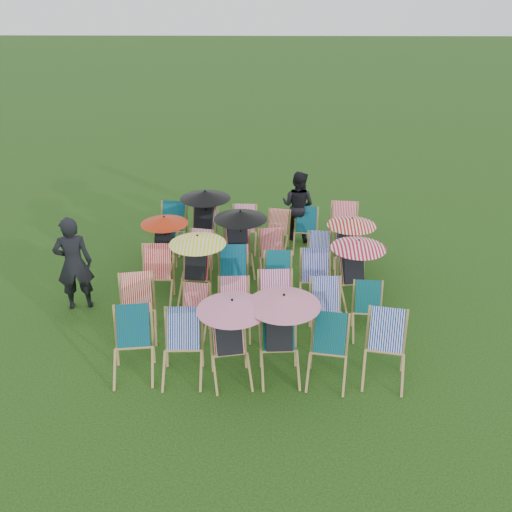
{
  "coord_description": "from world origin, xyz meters",
  "views": [
    {
      "loc": [
        0.15,
        -9.55,
        5.79
      ],
      "look_at": [
        -0.01,
        0.16,
        0.9
      ],
      "focal_mm": 40.0,
      "sensor_mm": 36.0,
      "label": 1
    }
  ],
  "objects_px": {
    "deckchair_5": "(385,350)",
    "person_rear": "(298,206)",
    "deckchair_0": "(133,346)",
    "person_left": "(74,264)"
  },
  "relations": [
    {
      "from": "deckchair_5",
      "to": "person_rear",
      "type": "bearing_deg",
      "value": 113.4
    },
    {
      "from": "person_rear",
      "to": "deckchair_0",
      "type": "bearing_deg",
      "value": 87.48
    },
    {
      "from": "person_rear",
      "to": "deckchair_5",
      "type": "bearing_deg",
      "value": 128.42
    },
    {
      "from": "deckchair_5",
      "to": "person_rear",
      "type": "distance_m",
      "value": 5.33
    },
    {
      "from": "deckchair_5",
      "to": "person_rear",
      "type": "xyz_separation_m",
      "value": [
        -1.12,
        5.21,
        0.33
      ]
    },
    {
      "from": "deckchair_0",
      "to": "person_left",
      "type": "distance_m",
      "value": 2.49
    },
    {
      "from": "deckchair_5",
      "to": "person_left",
      "type": "relative_size",
      "value": 0.56
    },
    {
      "from": "deckchair_5",
      "to": "person_left",
      "type": "bearing_deg",
      "value": 170.95
    },
    {
      "from": "person_left",
      "to": "person_rear",
      "type": "height_order",
      "value": "person_left"
    },
    {
      "from": "person_left",
      "to": "person_rear",
      "type": "relative_size",
      "value": 1.11
    },
    {
      "from": "deckchair_0",
      "to": "person_rear",
      "type": "bearing_deg",
      "value": 53.84
    },
    {
      "from": "person_left",
      "to": "person_rear",
      "type": "distance_m",
      "value": 5.36
    },
    {
      "from": "deckchair_0",
      "to": "person_rear",
      "type": "xyz_separation_m",
      "value": [
        2.84,
        5.15,
        0.34
      ]
    },
    {
      "from": "deckchair_0",
      "to": "person_left",
      "type": "height_order",
      "value": "person_left"
    },
    {
      "from": "deckchair_5",
      "to": "person_rear",
      "type": "height_order",
      "value": "person_rear"
    }
  ]
}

